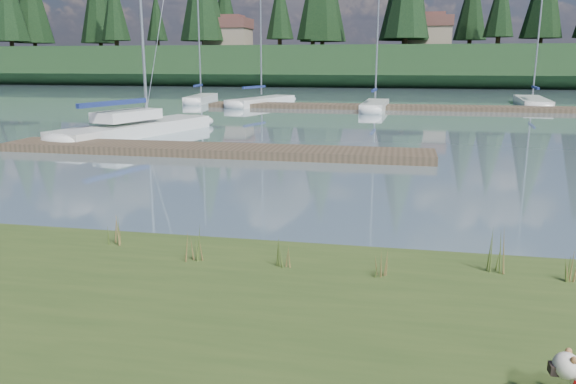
# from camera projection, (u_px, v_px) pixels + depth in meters

# --- Properties ---
(ground) EXTENTS (200.00, 200.00, 0.00)m
(ground) POSITION_uv_depth(u_px,v_px,m) (361.00, 109.00, 39.86)
(ground) COLOR gray
(ground) RESTS_ON ground
(ridge) EXTENTS (200.00, 20.00, 5.00)m
(ridge) POSITION_uv_depth(u_px,v_px,m) (382.00, 67.00, 80.35)
(ridge) COLOR black
(ridge) RESTS_ON ground
(sailboat_main) EXTENTS (4.66, 10.00, 14.08)m
(sailboat_main) POSITION_uv_depth(u_px,v_px,m) (146.00, 125.00, 26.24)
(sailboat_main) COLOR silver
(sailboat_main) RESTS_ON ground
(dock_near) EXTENTS (16.00, 2.00, 0.30)m
(dock_near) POSITION_uv_depth(u_px,v_px,m) (211.00, 150.00, 20.53)
(dock_near) COLOR #4C3D2C
(dock_near) RESTS_ON ground
(dock_far) EXTENTS (26.00, 2.20, 0.30)m
(dock_far) POSITION_uv_depth(u_px,v_px,m) (390.00, 107.00, 39.44)
(dock_far) COLOR #4C3D2C
(dock_far) RESTS_ON ground
(sailboat_bg_0) EXTENTS (2.28, 7.41, 10.65)m
(sailboat_bg_0) POSITION_uv_depth(u_px,v_px,m) (203.00, 98.00, 46.60)
(sailboat_bg_0) COLOR silver
(sailboat_bg_0) RESTS_ON ground
(sailboat_bg_1) EXTENTS (4.22, 8.75, 12.81)m
(sailboat_bg_1) POSITION_uv_depth(u_px,v_px,m) (267.00, 100.00, 43.86)
(sailboat_bg_1) COLOR silver
(sailboat_bg_1) RESTS_ON ground
(sailboat_bg_2) EXTENTS (1.78, 7.52, 11.26)m
(sailboat_bg_2) POSITION_uv_depth(u_px,v_px,m) (376.00, 104.00, 39.46)
(sailboat_bg_2) COLOR silver
(sailboat_bg_2) RESTS_ON ground
(sailboat_bg_3) EXTENTS (2.77, 9.79, 14.00)m
(sailboat_bg_3) POSITION_uv_depth(u_px,v_px,m) (531.00, 101.00, 43.42)
(sailboat_bg_3) COLOR silver
(sailboat_bg_3) RESTS_ON ground
(weed_0) EXTENTS (0.17, 0.14, 0.56)m
(weed_0) POSITION_uv_depth(u_px,v_px,m) (194.00, 246.00, 8.54)
(weed_0) COLOR #475B23
(weed_0) RESTS_ON bank
(weed_1) EXTENTS (0.17, 0.14, 0.46)m
(weed_1) POSITION_uv_depth(u_px,v_px,m) (283.00, 254.00, 8.33)
(weed_1) COLOR #475B23
(weed_1) RESTS_ON bank
(weed_2) EXTENTS (0.17, 0.14, 0.68)m
(weed_2) POSITION_uv_depth(u_px,v_px,m) (497.00, 252.00, 8.13)
(weed_2) COLOR #475B23
(weed_2) RESTS_ON bank
(weed_3) EXTENTS (0.17, 0.14, 0.52)m
(weed_3) POSITION_uv_depth(u_px,v_px,m) (115.00, 231.00, 9.34)
(weed_3) COLOR #475B23
(weed_3) RESTS_ON bank
(weed_4) EXTENTS (0.17, 0.14, 0.40)m
(weed_4) POSITION_uv_depth(u_px,v_px,m) (383.00, 266.00, 7.92)
(weed_4) COLOR #475B23
(weed_4) RESTS_ON bank
(weed_5) EXTENTS (0.17, 0.14, 0.50)m
(weed_5) POSITION_uv_depth(u_px,v_px,m) (572.00, 267.00, 7.75)
(weed_5) COLOR #475B23
(weed_5) RESTS_ON bank
(mud_lip) EXTENTS (60.00, 0.50, 0.14)m
(mud_lip) POSITION_uv_depth(u_px,v_px,m) (233.00, 255.00, 9.67)
(mud_lip) COLOR #33281C
(mud_lip) RESTS_ON ground
(conifer_1) EXTENTS (4.40, 4.40, 11.30)m
(conifer_1) POSITION_uv_depth(u_px,v_px,m) (114.00, 6.00, 84.01)
(conifer_1) COLOR #382619
(conifer_1) RESTS_ON ridge
(conifer_3) EXTENTS (4.84, 4.84, 12.25)m
(conifer_3) POSITION_uv_depth(u_px,v_px,m) (313.00, 0.00, 79.17)
(conifer_3) COLOR #382619
(conifer_3) RESTS_ON ridge
(conifer_5) EXTENTS (3.96, 3.96, 10.35)m
(conifer_5) POSITION_uv_depth(u_px,v_px,m) (501.00, 1.00, 72.74)
(conifer_5) COLOR #382619
(conifer_5) RESTS_ON ridge
(house_0) EXTENTS (6.30, 5.30, 4.65)m
(house_0) POSITION_uv_depth(u_px,v_px,m) (228.00, 32.00, 80.55)
(house_0) COLOR gray
(house_0) RESTS_ON ridge
(house_1) EXTENTS (6.30, 5.30, 4.65)m
(house_1) POSITION_uv_depth(u_px,v_px,m) (428.00, 31.00, 76.20)
(house_1) COLOR gray
(house_1) RESTS_ON ridge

